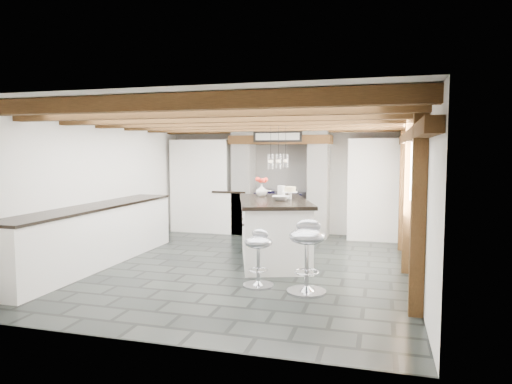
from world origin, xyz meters
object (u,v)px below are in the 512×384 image
(kitchen_island, at_px, (274,230))
(bar_stool_near, at_px, (307,248))
(bar_stool_far, at_px, (259,251))
(range_cooker, at_px, (280,213))

(kitchen_island, relative_size, bar_stool_near, 2.46)
(bar_stool_near, bearing_deg, bar_stool_far, 165.58)
(range_cooker, xyz_separation_m, kitchen_island, (0.40, -2.30, 0.04))
(range_cooker, height_order, bar_stool_far, range_cooker)
(bar_stool_far, bearing_deg, range_cooker, 118.65)
(bar_stool_near, bearing_deg, range_cooker, 102.23)
(range_cooker, xyz_separation_m, bar_stool_far, (0.53, -3.70, -0.00))
(range_cooker, height_order, bar_stool_near, range_cooker)
(range_cooker, height_order, kitchen_island, kitchen_island)
(bar_stool_near, bearing_deg, kitchen_island, 112.31)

